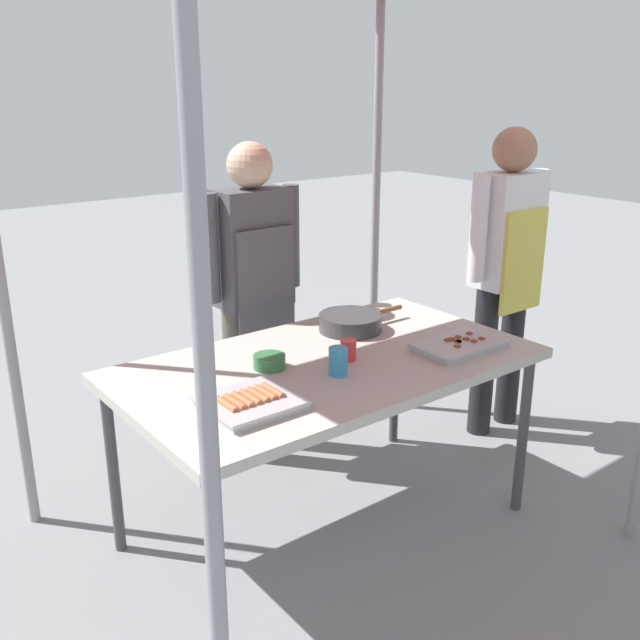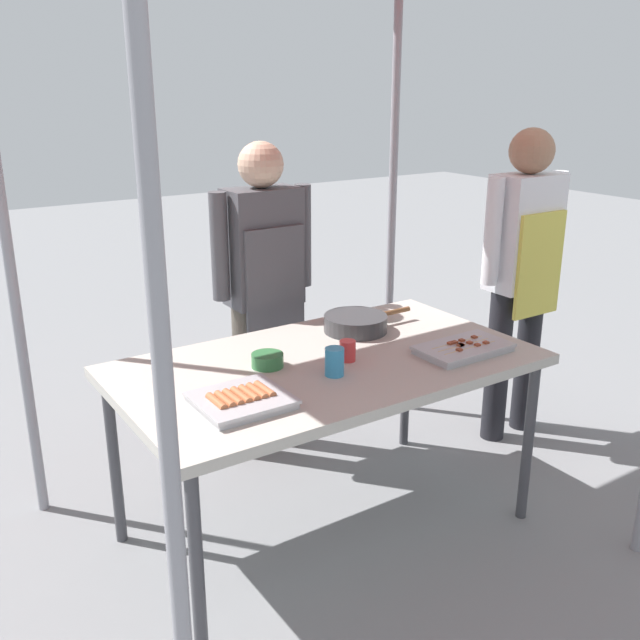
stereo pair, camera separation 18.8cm
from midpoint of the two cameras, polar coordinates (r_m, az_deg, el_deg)
The scene contains 10 objects.
ground_plane at distance 3.10m, azimuth -1.22°, elevation -16.23°, with size 18.00×18.00×0.00m, color slate.
stall_table at distance 2.77m, azimuth -1.32°, elevation -4.27°, with size 1.60×0.90×0.75m.
tray_grilled_sausages at distance 2.37m, azimuth -7.84°, elevation -6.53°, with size 0.30×0.28×0.05m.
tray_meat_skewers at distance 2.89m, azimuth 9.32°, elevation -2.00°, with size 0.37×0.22×0.04m.
cooking_wok at distance 3.06m, azimuth 0.71°, elevation -0.16°, with size 0.43×0.27×0.07m.
condiment_bowl at distance 2.68m, azimuth -6.08°, elevation -3.35°, with size 0.12×0.12×0.05m, color #33723F.
drink_cup_near_edge at distance 2.74m, azimuth 0.30°, elevation -2.43°, with size 0.06×0.06×0.08m, color red.
drink_cup_by_wok at distance 2.59m, azimuth -0.62°, elevation -3.35°, with size 0.07×0.07×0.10m, color #338CBF.
vendor_woman at distance 3.36m, azimuth -6.92°, elevation 3.27°, with size 0.52×0.22×1.52m.
customer_nearby at distance 3.68m, azimuth 13.23°, elevation 4.76°, with size 0.52×0.23×1.57m.
Camera 1 is at (-1.58, -2.00, 1.77)m, focal length 40.09 mm.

